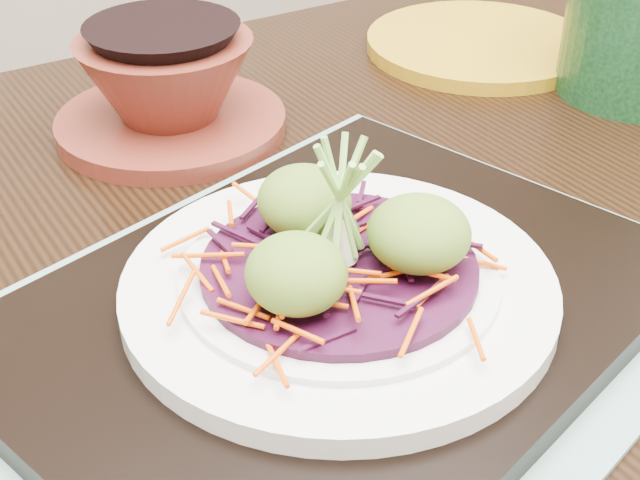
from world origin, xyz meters
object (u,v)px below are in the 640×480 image
white_plate (339,285)px  terracotta_bowl_set (168,91)px  dining_table (253,440)px  yellow_plate (479,44)px  serving_tray (338,309)px

white_plate → terracotta_bowl_set: terracotta_bowl_set is taller
dining_table → yellow_plate: size_ratio=6.14×
dining_table → yellow_plate: bearing=32.1°
dining_table → serving_tray: serving_tray is taller
serving_tray → white_plate: bearing=-134.5°
serving_tray → terracotta_bowl_set: terracotta_bowl_set is taller
terracotta_bowl_set → yellow_plate: 0.31m
serving_tray → white_plate: white_plate is taller
yellow_plate → terracotta_bowl_set: bearing=-177.2°
terracotta_bowl_set → dining_table: bearing=-101.7°
serving_tray → yellow_plate: serving_tray is taller
dining_table → serving_tray: size_ratio=3.58×
dining_table → yellow_plate: 0.44m
terracotta_bowl_set → white_plate: bearing=-92.0°
white_plate → yellow_plate: 0.42m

